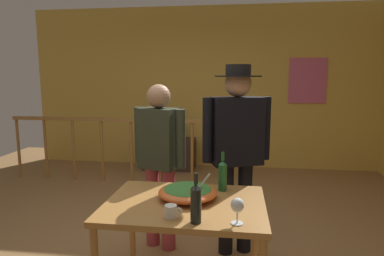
% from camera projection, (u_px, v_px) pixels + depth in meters
% --- Properties ---
extents(ground_plane, '(8.24, 8.24, 0.00)m').
position_uv_depth(ground_plane, '(165.00, 254.00, 3.07)').
color(ground_plane, olive).
extents(back_wall, '(6.18, 0.10, 2.82)m').
position_uv_depth(back_wall, '(202.00, 88.00, 5.95)').
color(back_wall, gold).
rests_on(back_wall, ground_plane).
extents(framed_picture, '(0.62, 0.03, 0.76)m').
position_uv_depth(framed_picture, '(308.00, 81.00, 5.63)').
color(framed_picture, '#CB577E').
extents(stair_railing, '(3.37, 0.10, 1.04)m').
position_uv_depth(stair_railing, '(146.00, 141.00, 5.03)').
color(stair_railing, '#9E6B33').
rests_on(stair_railing, ground_plane).
extents(tv_console, '(0.90, 0.40, 0.54)m').
position_uv_depth(tv_console, '(169.00, 154.00, 5.86)').
color(tv_console, '#38281E').
rests_on(tv_console, ground_plane).
extents(flat_screen_tv, '(0.48, 0.12, 0.38)m').
position_uv_depth(flat_screen_tv, '(169.00, 126.00, 5.75)').
color(flat_screen_tv, black).
rests_on(flat_screen_tv, tv_console).
extents(serving_table, '(1.12, 0.82, 0.74)m').
position_uv_depth(serving_table, '(185.00, 213.00, 2.36)').
color(serving_table, '#9E6B33').
rests_on(serving_table, ground_plane).
extents(salad_bowl, '(0.43, 0.43, 0.22)m').
position_uv_depth(salad_bowl, '(188.00, 191.00, 2.41)').
color(salad_bowl, '#DB5B23').
rests_on(salad_bowl, serving_table).
extents(wine_glass, '(0.08, 0.08, 0.16)m').
position_uv_depth(wine_glass, '(237.00, 206.00, 1.98)').
color(wine_glass, silver).
rests_on(wine_glass, serving_table).
extents(wine_bottle_dark, '(0.07, 0.07, 0.31)m').
position_uv_depth(wine_bottle_dark, '(196.00, 202.00, 2.00)').
color(wine_bottle_dark, black).
rests_on(wine_bottle_dark, serving_table).
extents(wine_bottle_green, '(0.07, 0.07, 0.30)m').
position_uv_depth(wine_bottle_green, '(223.00, 175.00, 2.56)').
color(wine_bottle_green, '#1E5628').
rests_on(wine_bottle_green, serving_table).
extents(mug_white, '(0.11, 0.08, 0.08)m').
position_uv_depth(mug_white, '(171.00, 211.00, 2.08)').
color(mug_white, white).
rests_on(mug_white, serving_table).
extents(person_standing_left, '(0.51, 0.33, 1.55)m').
position_uv_depth(person_standing_left, '(160.00, 155.00, 3.07)').
color(person_standing_left, '#9E3842').
rests_on(person_standing_left, ground_plane).
extents(person_standing_right, '(0.60, 0.41, 1.72)m').
position_uv_depth(person_standing_right, '(237.00, 142.00, 2.96)').
color(person_standing_right, black).
rests_on(person_standing_right, ground_plane).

